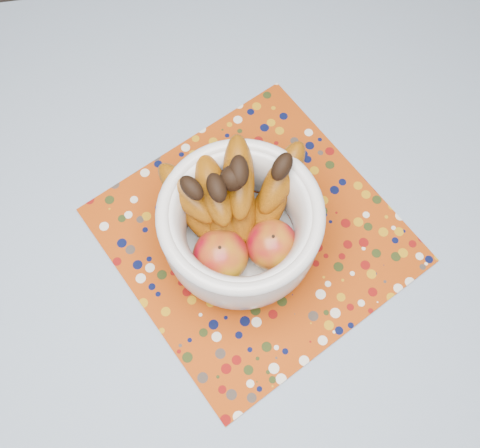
% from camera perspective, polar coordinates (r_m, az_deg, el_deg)
% --- Properties ---
extents(table, '(1.20, 1.20, 0.75)m').
position_cam_1_polar(table, '(1.01, -4.45, -8.21)').
color(table, brown).
rests_on(table, ground).
extents(tablecloth, '(1.32, 1.32, 0.01)m').
position_cam_1_polar(tablecloth, '(0.93, -4.81, -7.04)').
color(tablecloth, slate).
rests_on(tablecloth, table).
extents(placemat, '(0.59, 0.59, 0.00)m').
position_cam_1_polar(placemat, '(0.95, 1.46, -1.11)').
color(placemat, '#983608').
rests_on(placemat, tablecloth).
extents(fruit_bowl, '(0.32, 0.27, 0.21)m').
position_cam_1_polar(fruit_bowl, '(0.86, -0.29, 0.61)').
color(fruit_bowl, silver).
rests_on(fruit_bowl, placemat).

